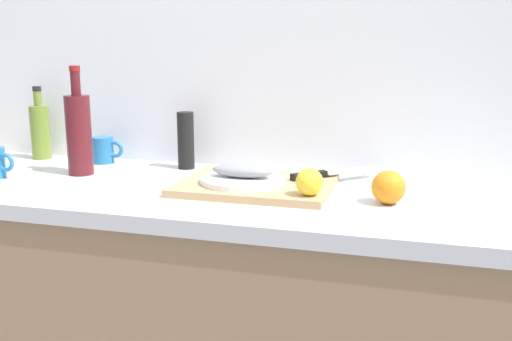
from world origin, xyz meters
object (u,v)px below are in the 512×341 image
olive_oil_bottle (40,130)px  orange_0 (388,187)px  lemon_0 (309,182)px  coffee_mug_0 (104,150)px  wine_bottle (79,133)px  pepper_mill (186,140)px  white_plate (243,180)px  fish_fillet (243,170)px  cutting_board (256,185)px  chef_knife (325,174)px

olive_oil_bottle → orange_0: bearing=-12.8°
lemon_0 → orange_0: bearing=14.7°
coffee_mug_0 → olive_oil_bottle: bearing=177.4°
wine_bottle → orange_0: bearing=-5.4°
olive_oil_bottle → wine_bottle: bearing=-33.7°
wine_bottle → coffee_mug_0: (-0.03, 0.17, -0.08)m
pepper_mill → lemon_0: bearing=-33.8°
olive_oil_bottle → pepper_mill: size_ratio=1.39×
white_plate → coffee_mug_0: bearing=158.3°
white_plate → olive_oil_bottle: size_ratio=0.91×
olive_oil_bottle → orange_0: (1.18, -0.27, -0.06)m
fish_fillet → lemon_0: 0.21m
coffee_mug_0 → cutting_board: bearing=-18.9°
coffee_mug_0 → orange_0: (0.93, -0.26, -0.00)m
fish_fillet → olive_oil_bottle: bearing=163.9°
orange_0 → chef_knife: bearing=137.5°
cutting_board → white_plate: size_ratio=1.80×
lemon_0 → pepper_mill: (-0.45, 0.30, 0.04)m
olive_oil_bottle → coffee_mug_0: bearing=-2.6°
cutting_board → chef_knife: (0.17, 0.11, 0.02)m
olive_oil_bottle → wine_bottle: 0.33m
wine_bottle → fish_fillet: bearing=-5.3°
wine_bottle → orange_0: (0.91, -0.09, -0.09)m
cutting_board → fish_fillet: bearing=-147.0°
white_plate → fish_fillet: fish_fillet is taller
white_plate → coffee_mug_0: 0.59m
lemon_0 → olive_oil_bottle: bearing=162.3°
lemon_0 → pepper_mill: 0.54m
olive_oil_bottle → orange_0: size_ratio=3.01×
chef_knife → orange_0: size_ratio=2.75×
cutting_board → coffee_mug_0: (-0.58, 0.20, 0.03)m
coffee_mug_0 → pepper_mill: pepper_mill is taller
fish_fillet → pepper_mill: (-0.25, 0.21, 0.04)m
wine_bottle → coffee_mug_0: size_ratio=2.91×
cutting_board → chef_knife: size_ratio=1.79×
cutting_board → orange_0: (0.35, -0.06, 0.03)m
coffee_mug_0 → white_plate: bearing=-21.7°
white_plate → wine_bottle: size_ratio=0.70×
wine_bottle → cutting_board: bearing=-2.9°
fish_fillet → lemon_0: size_ratio=2.51×
white_plate → wine_bottle: (-0.53, 0.05, 0.10)m
chef_knife → wine_bottle: wine_bottle is taller
lemon_0 → wine_bottle: (-0.72, 0.13, 0.07)m
fish_fillet → wine_bottle: wine_bottle is taller
white_plate → pepper_mill: (-0.25, 0.21, 0.06)m
olive_oil_bottle → pepper_mill: olive_oil_bottle is taller
lemon_0 → coffee_mug_0: size_ratio=0.61×
white_plate → cutting_board: bearing=33.0°
cutting_board → orange_0: size_ratio=4.94×
white_plate → wine_bottle: wine_bottle is taller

